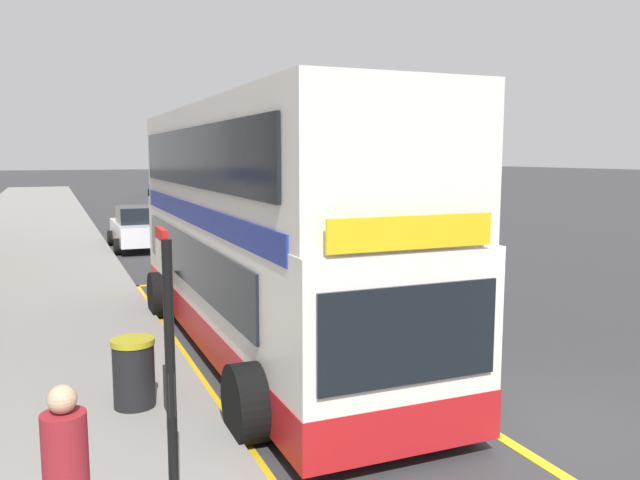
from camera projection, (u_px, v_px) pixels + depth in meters
The scene contains 9 objects.
ground_plane at pixel (161, 216), 37.71m from camera, with size 260.00×260.00×0.00m, color #333335.
pavement_near at pixel (30, 219), 35.01m from camera, with size 6.00×76.00×0.14m, color gray.
double_decker_bus at pixel (261, 236), 11.75m from camera, with size 3.23×10.66×4.40m.
bus_bay_markings at pixel (262, 343), 12.20m from camera, with size 3.19×12.98×0.01m.
bus_stop_sign at pixel (169, 358), 5.70m from camera, with size 0.09×0.51×2.75m.
parked_car_white_across at pixel (139, 228), 24.38m from camera, with size 2.09×4.20×1.62m.
parked_car_maroon_kerbside at pixel (179, 193), 46.95m from camera, with size 2.09×4.20×1.62m.
parked_car_teal_far at pixel (163, 187), 55.46m from camera, with size 2.09×4.20×1.62m.
litter_bin at pixel (134, 372), 8.71m from camera, with size 0.58×0.58×0.94m.
Camera 1 is at (-5.98, -6.25, 3.53)m, focal length 36.18 mm.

